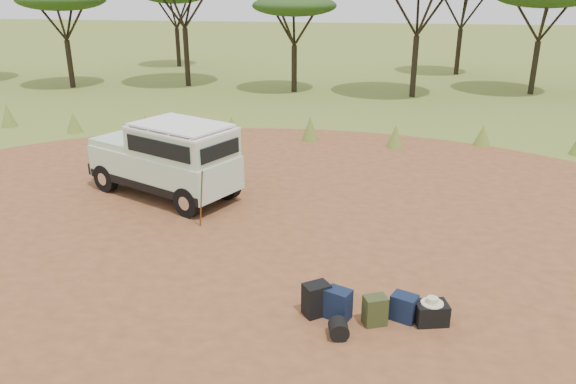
# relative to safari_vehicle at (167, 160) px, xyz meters

# --- Properties ---
(ground) EXTENTS (140.00, 140.00, 0.00)m
(ground) POSITION_rel_safari_vehicle_xyz_m (3.02, -2.71, -1.00)
(ground) COLOR olive
(ground) RESTS_ON ground
(dirt_clearing) EXTENTS (23.00, 23.00, 0.01)m
(dirt_clearing) POSITION_rel_safari_vehicle_xyz_m (3.02, -2.71, -0.99)
(dirt_clearing) COLOR brown
(dirt_clearing) RESTS_ON ground
(grass_fringe) EXTENTS (36.60, 1.60, 0.90)m
(grass_fringe) POSITION_rel_safari_vehicle_xyz_m (3.14, 5.96, -0.59)
(grass_fringe) COLOR olive
(grass_fringe) RESTS_ON ground
(safari_vehicle) EXTENTS (4.50, 3.33, 2.06)m
(safari_vehicle) POSITION_rel_safari_vehicle_xyz_m (0.00, 0.00, 0.00)
(safari_vehicle) COLOR #BDDBBB
(safari_vehicle) RESTS_ON ground
(walking_staff) EXTENTS (0.23, 0.22, 1.44)m
(walking_staff) POSITION_rel_safari_vehicle_xyz_m (1.49, -1.86, -0.28)
(walking_staff) COLOR brown
(walking_staff) RESTS_ON ground
(backpack_black) EXTENTS (0.53, 0.51, 0.59)m
(backpack_black) POSITION_rel_safari_vehicle_xyz_m (4.51, -5.05, -0.70)
(backpack_black) COLOR black
(backpack_black) RESTS_ON ground
(backpack_navy) EXTENTS (0.50, 0.44, 0.55)m
(backpack_navy) POSITION_rel_safari_vehicle_xyz_m (4.89, -5.10, -0.72)
(backpack_navy) COLOR #121B39
(backpack_navy) RESTS_ON ground
(backpack_olive) EXTENTS (0.45, 0.39, 0.52)m
(backpack_olive) POSITION_rel_safari_vehicle_xyz_m (5.51, -5.18, -0.74)
(backpack_olive) COLOR #303A1B
(backpack_olive) RESTS_ON ground
(duffel_navy) EXTENTS (0.50, 0.45, 0.46)m
(duffel_navy) POSITION_rel_safari_vehicle_xyz_m (5.99, -4.97, -0.76)
(duffel_navy) COLOR #121B39
(duffel_navy) RESTS_ON ground
(hard_case) EXTENTS (0.61, 0.50, 0.38)m
(hard_case) POSITION_rel_safari_vehicle_xyz_m (6.44, -5.00, -0.81)
(hard_case) COLOR black
(hard_case) RESTS_ON ground
(stuff_sack) EXTENTS (0.37, 0.37, 0.32)m
(stuff_sack) POSITION_rel_safari_vehicle_xyz_m (4.94, -5.66, -0.84)
(stuff_sack) COLOR black
(stuff_sack) RESTS_ON ground
(safari_hat) EXTENTS (0.38, 0.38, 0.11)m
(safari_hat) POSITION_rel_safari_vehicle_xyz_m (6.44, -5.00, -0.58)
(safari_hat) COLOR beige
(safari_hat) RESTS_ON hard_case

